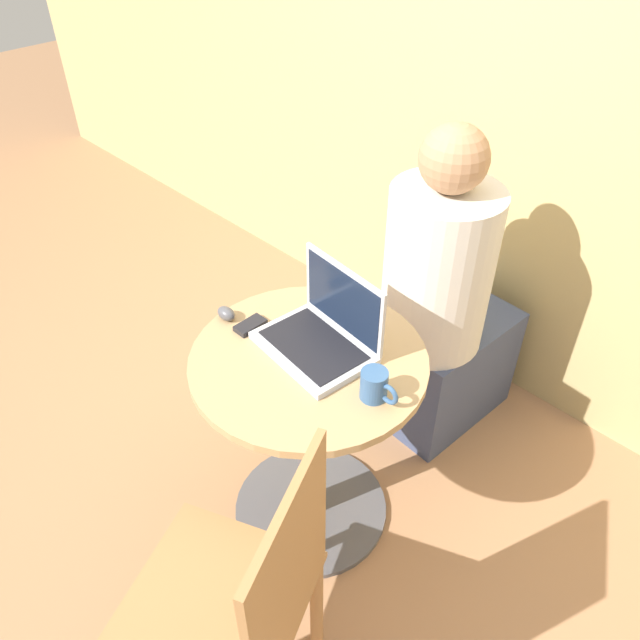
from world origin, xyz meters
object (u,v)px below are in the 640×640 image
cell_phone (250,325)px  person_seated (441,316)px  laptop (323,332)px  chair_empty (243,606)px

cell_phone → person_seated: 0.73m
cell_phone → laptop: bearing=24.7°
laptop → chair_empty: (0.31, -0.57, -0.28)m
laptop → cell_phone: (-0.20, -0.09, -0.04)m
laptop → person_seated: (0.02, 0.57, -0.26)m
laptop → person_seated: bearing=88.1°
laptop → cell_phone: laptop is taller
laptop → cell_phone: bearing=-155.3°
cell_phone → chair_empty: size_ratio=0.10×
laptop → chair_empty: bearing=-61.3°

